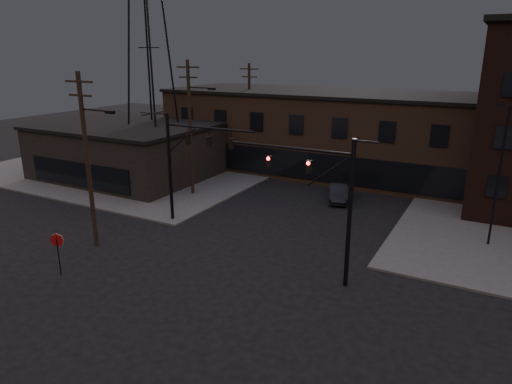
% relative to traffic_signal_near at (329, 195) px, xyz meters
% --- Properties ---
extents(ground, '(140.00, 140.00, 0.00)m').
position_rel_traffic_signal_near_xyz_m(ground, '(-5.36, -4.50, -4.93)').
color(ground, black).
rests_on(ground, ground).
extents(sidewalk_nw, '(30.00, 30.00, 0.15)m').
position_rel_traffic_signal_near_xyz_m(sidewalk_nw, '(-27.36, 17.50, -4.86)').
color(sidewalk_nw, '#474744').
rests_on(sidewalk_nw, ground).
extents(building_row, '(40.00, 12.00, 8.00)m').
position_rel_traffic_signal_near_xyz_m(building_row, '(-5.36, 23.50, -0.93)').
color(building_row, '#50392A').
rests_on(building_row, ground).
extents(building_left, '(16.00, 12.00, 5.00)m').
position_rel_traffic_signal_near_xyz_m(building_left, '(-25.36, 11.50, -2.43)').
color(building_left, black).
rests_on(building_left, ground).
extents(traffic_signal_near, '(7.12, 0.24, 8.00)m').
position_rel_traffic_signal_near_xyz_m(traffic_signal_near, '(0.00, 0.00, 0.00)').
color(traffic_signal_near, black).
rests_on(traffic_signal_near, ground).
extents(traffic_signal_far, '(7.12, 0.24, 8.00)m').
position_rel_traffic_signal_near_xyz_m(traffic_signal_far, '(-12.07, 3.50, 0.08)').
color(traffic_signal_far, black).
rests_on(traffic_signal_far, ground).
extents(stop_sign, '(0.72, 0.33, 2.48)m').
position_rel_traffic_signal_near_xyz_m(stop_sign, '(-13.36, -6.49, -3.09)').
color(stop_sign, black).
rests_on(stop_sign, ground).
extents(utility_pole_near, '(3.70, 0.28, 11.00)m').
position_rel_traffic_signal_near_xyz_m(utility_pole_near, '(-14.79, -2.50, 0.94)').
color(utility_pole_near, black).
rests_on(utility_pole_near, ground).
extents(utility_pole_mid, '(3.70, 0.28, 11.50)m').
position_rel_traffic_signal_near_xyz_m(utility_pole_mid, '(-15.79, 9.50, 1.19)').
color(utility_pole_mid, black).
rests_on(utility_pole_mid, ground).
extents(utility_pole_far, '(2.20, 0.28, 11.00)m').
position_rel_traffic_signal_near_xyz_m(utility_pole_far, '(-16.86, 21.50, 0.85)').
color(utility_pole_far, black).
rests_on(utility_pole_far, ground).
extents(transmission_tower, '(7.00, 7.00, 25.00)m').
position_rel_traffic_signal_near_xyz_m(transmission_tower, '(-23.36, 13.50, 7.57)').
color(transmission_tower, black).
rests_on(transmission_tower, ground).
extents(lot_light_a, '(1.50, 0.28, 9.14)m').
position_rel_traffic_signal_near_xyz_m(lot_light_a, '(7.64, 9.50, 0.58)').
color(lot_light_a, black).
rests_on(lot_light_a, ground).
extents(car_crossing, '(2.81, 4.56, 1.42)m').
position_rel_traffic_signal_near_xyz_m(car_crossing, '(-4.01, 14.03, -4.22)').
color(car_crossing, black).
rests_on(car_crossing, ground).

